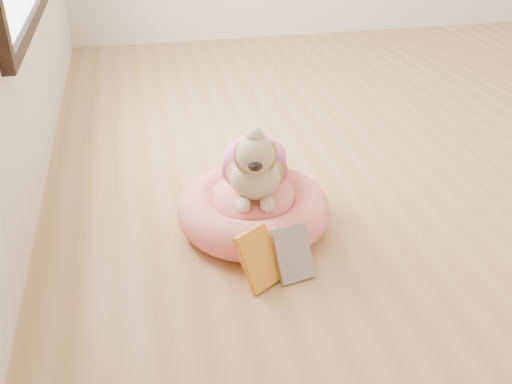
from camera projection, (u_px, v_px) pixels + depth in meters
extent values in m
plane|color=#AB7B47|center=(446.00, 151.00, 2.95)|extent=(4.50, 4.50, 0.00)
cylinder|color=#FF7C63|center=(253.00, 215.00, 2.35)|extent=(0.45, 0.45, 0.09)
torus|color=#FF7C63|center=(253.00, 209.00, 2.33)|extent=(0.62, 0.62, 0.16)
cylinder|color=#FF7C63|center=(253.00, 201.00, 2.31)|extent=(0.33, 0.33, 0.09)
cube|color=gold|center=(259.00, 258.00, 2.01)|extent=(0.18, 0.18, 0.20)
cube|color=white|center=(293.00, 253.00, 2.05)|extent=(0.15, 0.14, 0.19)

